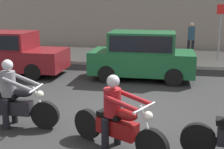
{
  "coord_description": "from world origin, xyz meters",
  "views": [
    {
      "loc": [
        1.21,
        -7.16,
        2.84
      ],
      "look_at": [
        -0.14,
        -0.12,
        1.08
      ],
      "focal_mm": 46.85,
      "sensor_mm": 36.0,
      "label": 1
    }
  ],
  "objects_px": {
    "motorcycle_with_rider_crimson": "(117,120)",
    "pedestrian_bystander": "(191,38)",
    "motorcycle_with_rider_gray": "(14,100)",
    "parked_hatchback_forest_green": "(142,55)",
    "street_sign_post": "(220,27)",
    "parked_sedan_maroon": "(5,52)"
  },
  "relations": [
    {
      "from": "motorcycle_with_rider_crimson",
      "to": "pedestrian_bystander",
      "type": "distance_m",
      "value": 9.73
    },
    {
      "from": "motorcycle_with_rider_gray",
      "to": "motorcycle_with_rider_crimson",
      "type": "relative_size",
      "value": 1.04
    },
    {
      "from": "parked_hatchback_forest_green",
      "to": "street_sign_post",
      "type": "xyz_separation_m",
      "value": [
        3.32,
        3.68,
        0.81
      ]
    },
    {
      "from": "motorcycle_with_rider_gray",
      "to": "parked_sedan_maroon",
      "type": "bearing_deg",
      "value": 122.17
    },
    {
      "from": "street_sign_post",
      "to": "pedestrian_bystander",
      "type": "bearing_deg",
      "value": 171.06
    },
    {
      "from": "street_sign_post",
      "to": "pedestrian_bystander",
      "type": "relative_size",
      "value": 1.5
    },
    {
      "from": "motorcycle_with_rider_gray",
      "to": "street_sign_post",
      "type": "distance_m",
      "value": 10.48
    },
    {
      "from": "motorcycle_with_rider_crimson",
      "to": "street_sign_post",
      "type": "bearing_deg",
      "value": 70.51
    },
    {
      "from": "street_sign_post",
      "to": "pedestrian_bystander",
      "type": "xyz_separation_m",
      "value": [
        -1.28,
        0.2,
        -0.56
      ]
    },
    {
      "from": "pedestrian_bystander",
      "to": "motorcycle_with_rider_gray",
      "type": "bearing_deg",
      "value": -117.26
    },
    {
      "from": "parked_hatchback_forest_green",
      "to": "pedestrian_bystander",
      "type": "height_order",
      "value": "pedestrian_bystander"
    },
    {
      "from": "motorcycle_with_rider_gray",
      "to": "parked_sedan_maroon",
      "type": "distance_m",
      "value": 5.69
    },
    {
      "from": "motorcycle_with_rider_gray",
      "to": "motorcycle_with_rider_crimson",
      "type": "bearing_deg",
      "value": -14.56
    },
    {
      "from": "parked_hatchback_forest_green",
      "to": "parked_sedan_maroon",
      "type": "height_order",
      "value": "parked_hatchback_forest_green"
    },
    {
      "from": "motorcycle_with_rider_gray",
      "to": "pedestrian_bystander",
      "type": "distance_m",
      "value": 9.96
    },
    {
      "from": "pedestrian_bystander",
      "to": "street_sign_post",
      "type": "bearing_deg",
      "value": -8.94
    },
    {
      "from": "parked_hatchback_forest_green",
      "to": "motorcycle_with_rider_crimson",
      "type": "bearing_deg",
      "value": -89.68
    },
    {
      "from": "motorcycle_with_rider_crimson",
      "to": "parked_sedan_maroon",
      "type": "relative_size",
      "value": 0.43
    },
    {
      "from": "motorcycle_with_rider_gray",
      "to": "parked_sedan_maroon",
      "type": "xyz_separation_m",
      "value": [
        -3.02,
        4.81,
        0.23
      ]
    },
    {
      "from": "motorcycle_with_rider_crimson",
      "to": "pedestrian_bystander",
      "type": "xyz_separation_m",
      "value": [
        2.02,
        9.5,
        0.56
      ]
    },
    {
      "from": "parked_sedan_maroon",
      "to": "parked_hatchback_forest_green",
      "type": "bearing_deg",
      "value": 1.62
    },
    {
      "from": "motorcycle_with_rider_gray",
      "to": "pedestrian_bystander",
      "type": "relative_size",
      "value": 1.2
    }
  ]
}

